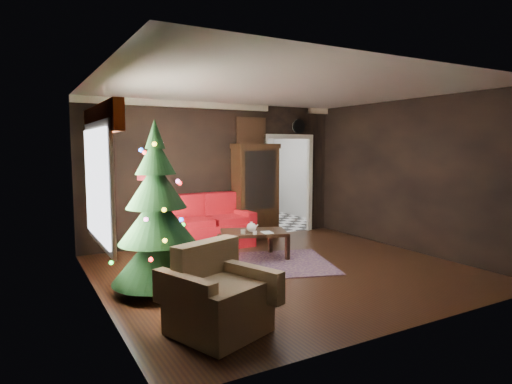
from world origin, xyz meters
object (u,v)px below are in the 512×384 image
curio_cabinet (255,194)px  floor_lamp (145,210)px  christmas_tree (157,214)px  armchair (218,290)px  coffee_table (254,245)px  wall_clock (298,126)px  loveseat (209,221)px  teapot (251,227)px  kitchen_table (250,210)px

curio_cabinet → floor_lamp: (-2.42, -0.36, -0.12)m
christmas_tree → armchair: christmas_tree is taller
curio_cabinet → coffee_table: curio_cabinet is taller
floor_lamp → armchair: floor_lamp is taller
floor_lamp → armchair: 3.55m
christmas_tree → coffee_table: size_ratio=2.11×
floor_lamp → wall_clock: (3.62, 0.54, 1.55)m
christmas_tree → wall_clock: (3.97, 2.48, 1.33)m
loveseat → wall_clock: size_ratio=5.31×
christmas_tree → armchair: bearing=-84.1°
curio_cabinet → teapot: 1.88m
armchair → teapot: size_ratio=4.94×
loveseat → curio_cabinet: (1.15, 0.22, 0.45)m
floor_lamp → christmas_tree: 1.99m
kitchen_table → coffee_table: bearing=-117.4°
loveseat → kitchen_table: loveseat is taller
christmas_tree → floor_lamp: bearing=79.8°
curio_cabinet → floor_lamp: 2.44m
kitchen_table → floor_lamp: bearing=-149.8°
coffee_table → kitchen_table: kitchen_table is taller
curio_cabinet → christmas_tree: bearing=-140.2°
christmas_tree → wall_clock: size_ratio=7.20×
teapot → armchair: bearing=-125.6°
floor_lamp → armchair: (-0.19, -3.53, -0.37)m
teapot → wall_clock: 3.31m
teapot → loveseat: bearing=98.0°
curio_cabinet → armchair: bearing=-123.8°
loveseat → teapot: bearing=-82.0°
loveseat → coffee_table: bearing=-78.0°
coffee_table → wall_clock: wall_clock is taller
wall_clock → armchair: bearing=-133.1°
armchair → kitchen_table: 6.23m
teapot → wall_clock: (2.16, 1.76, 1.79)m
curio_cabinet → armchair: size_ratio=2.12×
loveseat → floor_lamp: bearing=-173.9°
curio_cabinet → kitchen_table: (0.65, 1.43, -0.57)m
floor_lamp → kitchen_table: (3.07, 1.79, -0.45)m
loveseat → christmas_tree: bearing=-127.8°
floor_lamp → wall_clock: wall_clock is taller
christmas_tree → armchair: 1.70m
floor_lamp → kitchen_table: floor_lamp is taller
coffee_table → teapot: bearing=-138.8°
christmas_tree → wall_clock: bearing=32.0°
christmas_tree → kitchen_table: christmas_tree is taller
kitchen_table → teapot: bearing=-118.1°
curio_cabinet → teapot: curio_cabinet is taller
christmas_tree → wall_clock: 4.86m
curio_cabinet → christmas_tree: size_ratio=0.82×
christmas_tree → loveseat: bearing=52.2°
loveseat → armchair: loveseat is taller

